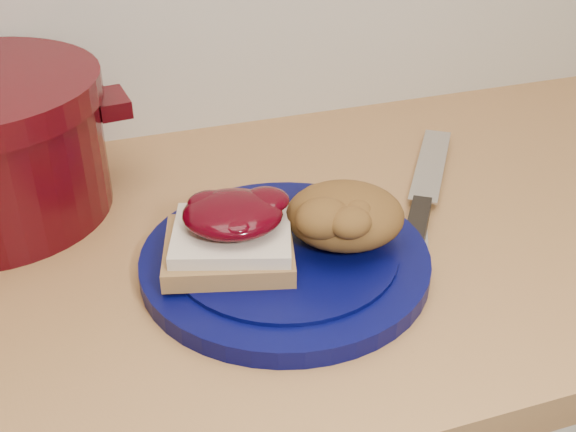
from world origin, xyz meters
name	(u,v)px	position (x,y,z in m)	size (l,w,h in m)	color
plate	(285,261)	(0.01, 1.44, 0.91)	(0.29, 0.29, 0.02)	#040639
sandwich	(231,233)	(-0.04, 1.45, 0.95)	(0.15, 0.14, 0.06)	olive
stuffing_mound	(345,215)	(0.08, 1.44, 0.95)	(0.12, 0.10, 0.06)	brown
chef_knife	(421,210)	(0.19, 1.49, 0.91)	(0.20, 0.27, 0.02)	black
butter_knife	(421,220)	(0.19, 1.48, 0.90)	(0.17, 0.01, 0.00)	silver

